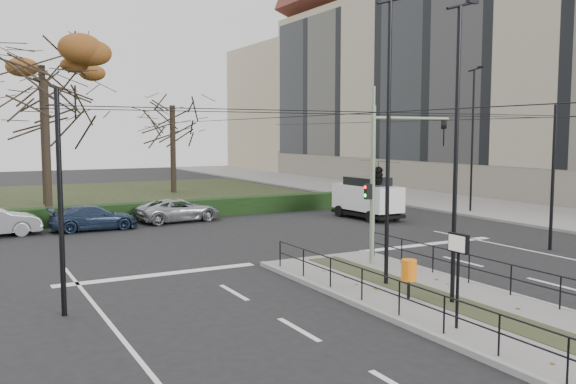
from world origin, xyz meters
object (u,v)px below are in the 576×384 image
object	(u,v)px
streetlamp_median_near	(456,151)
parked_car_fourth	(179,210)
litter_bin	(409,271)
streetlamp_median_far	(389,139)
traffic_light	(380,172)
rust_tree	(41,65)
bare_tree_near	(44,90)
info_panel	(458,254)
bare_tree_center	(172,112)
parked_car_third	(93,218)
streetlamp_sidewalk	(473,138)
white_van	(367,197)

from	to	relation	value
streetlamp_median_near	parked_car_fourth	bearing A→B (deg)	93.95
litter_bin	streetlamp_median_far	size ratio (longest dim) A/B	0.13
traffic_light	rust_tree	xyz separation A→B (m)	(-8.20, 25.71, 5.82)
streetlamp_median_far	bare_tree_near	distance (m)	23.75
litter_bin	streetlamp_median_far	world-z (taller)	streetlamp_median_far
bare_tree_near	streetlamp_median_far	bearing A→B (deg)	-72.57
info_panel	bare_tree_near	xyz separation A→B (m)	(-5.86, 26.81, 5.32)
info_panel	streetlamp_median_far	bearing A→B (deg)	74.27
parked_car_fourth	bare_tree_center	xyz separation A→B (m)	(4.67, 15.30, 5.90)
traffic_light	bare_tree_center	size ratio (longest dim) A/B	0.61
parked_car_fourth	rust_tree	distance (m)	15.20
streetlamp_median_near	parked_car_third	bearing A→B (deg)	107.90
info_panel	streetlamp_sidewalk	xyz separation A→B (m)	(16.89, 16.31, 2.60)
bare_tree_near	streetlamp_median_near	bearing A→B (deg)	-73.59
traffic_light	litter_bin	size ratio (longest dim) A/B	5.06
parked_car_third	bare_tree_near	distance (m)	9.23
streetlamp_median_near	parked_car_third	size ratio (longest dim) A/B	1.94
info_panel	parked_car_fourth	distance (m)	21.44
traffic_light	parked_car_fourth	size ratio (longest dim) A/B	1.24
streetlamp_median_far	white_van	world-z (taller)	streetlamp_median_far
white_van	rust_tree	size ratio (longest dim) A/B	0.37
traffic_light	info_panel	bearing A→B (deg)	-112.86
litter_bin	parked_car_fourth	world-z (taller)	parked_car_fourth
traffic_light	litter_bin	world-z (taller)	traffic_light
traffic_light	info_panel	xyz separation A→B (m)	(-2.93, -6.96, -1.49)
streetlamp_median_near	rust_tree	xyz separation A→B (m)	(-6.80, 30.94, 4.92)
bare_tree_center	streetlamp_median_far	bearing A→B (deg)	-96.39
bare_tree_near	bare_tree_center	bearing A→B (deg)	42.76
traffic_light	bare_tree_near	size ratio (longest dim) A/B	0.55
info_panel	streetlamp_median_near	size ratio (longest dim) A/B	0.28
streetlamp_median_far	parked_car_third	xyz separation A→B (m)	(-5.76, 16.26, -4.02)
streetlamp_median_far	rust_tree	world-z (taller)	rust_tree
traffic_light	bare_tree_center	xyz separation A→B (m)	(1.90, 29.74, 3.09)
info_panel	streetlamp_sidewalk	bearing A→B (deg)	44.01
bare_tree_center	bare_tree_near	bearing A→B (deg)	-137.24
litter_bin	info_panel	size ratio (longest dim) A/B	0.49
traffic_light	white_van	distance (m)	12.81
bare_tree_near	parked_car_third	bearing A→B (deg)	-78.21
litter_bin	white_van	bearing A→B (deg)	57.93
white_van	traffic_light	bearing A→B (deg)	-123.95
traffic_light	parked_car_third	distance (m)	15.77
streetlamp_median_near	white_van	distance (m)	18.10
parked_car_third	rust_tree	bearing A→B (deg)	4.15
streetlamp_median_near	streetlamp_median_far	size ratio (longest dim) A/B	0.93
traffic_light	streetlamp_median_far	distance (m)	3.40
litter_bin	info_panel	bearing A→B (deg)	-105.15
traffic_light	parked_car_fourth	distance (m)	14.97
info_panel	white_van	distance (m)	20.09
white_van	rust_tree	xyz separation A→B (m)	(-15.25, 15.24, 8.03)
info_panel	bare_tree_center	bearing A→B (deg)	82.49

